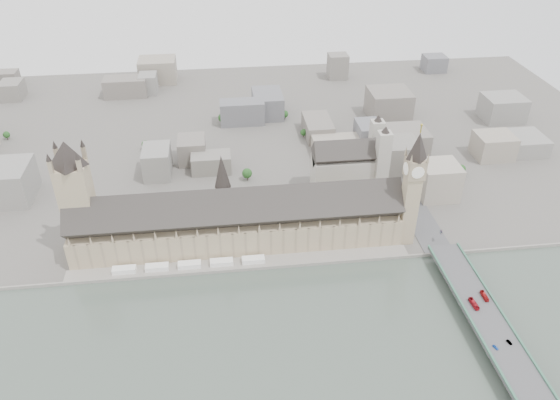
{
  "coord_description": "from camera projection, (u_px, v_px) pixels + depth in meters",
  "views": [
    {
      "loc": [
        -9.64,
        -341.83,
        278.95
      ],
      "look_at": [
        35.4,
        26.62,
        36.63
      ],
      "focal_mm": 35.0,
      "sensor_mm": 36.0,
      "label": 1
    }
  ],
  "objects": [
    {
      "name": "car_approach",
      "position": [
        441.0,
        232.0,
        449.65
      ],
      "size": [
        3.45,
        5.09,
        1.37
      ],
      "primitive_type": "imported",
      "rotation": [
        0.0,
        0.0,
        -0.36
      ],
      "color": "gray",
      "rests_on": "westminster_bridge"
    },
    {
      "name": "terrace_tents",
      "position": [
        189.0,
        265.0,
        425.51
      ],
      "size": [
        118.0,
        7.0,
        4.0
      ],
      "color": "white",
      "rests_on": "river_terrace"
    },
    {
      "name": "westminster_bridge",
      "position": [
        481.0,
        315.0,
        378.52
      ],
      "size": [
        25.0,
        325.0,
        10.25
      ],
      "primitive_type": "cube",
      "color": "#474749",
      "rests_on": "ground"
    },
    {
      "name": "city_skyline_inland",
      "position": [
        227.0,
        112.0,
        630.84
      ],
      "size": [
        720.0,
        360.0,
        38.0
      ],
      "primitive_type": null,
      "color": "gray",
      "rests_on": "ground"
    },
    {
      "name": "victoria_tower",
      "position": [
        76.0,
        194.0,
        416.62
      ],
      "size": [
        30.0,
        30.0,
        100.0
      ],
      "color": "tan",
      "rests_on": "ground"
    },
    {
      "name": "car_blue",
      "position": [
        496.0,
        347.0,
        346.63
      ],
      "size": [
        3.12,
        4.6,
        1.45
      ],
      "primitive_type": "imported",
      "rotation": [
        0.0,
        0.0,
        0.36
      ],
      "color": "blue",
      "rests_on": "westminster_bridge"
    },
    {
      "name": "central_tower",
      "position": [
        223.0,
        182.0,
        426.52
      ],
      "size": [
        13.0,
        13.0,
        48.0
      ],
      "color": "#827059",
      "rests_on": "ground"
    },
    {
      "name": "ground",
      "position": [
        240.0,
        259.0,
        437.58
      ],
      "size": [
        900.0,
        900.0,
        0.0
      ],
      "primitive_type": "plane",
      "color": "#595651",
      "rests_on": "ground"
    },
    {
      "name": "embankment_wall",
      "position": [
        241.0,
        270.0,
        424.3
      ],
      "size": [
        600.0,
        1.5,
        3.0
      ],
      "primitive_type": "cube",
      "color": "gray",
      "rests_on": "ground"
    },
    {
      "name": "river_terrace",
      "position": [
        241.0,
        264.0,
        430.8
      ],
      "size": [
        270.0,
        15.0,
        2.0
      ],
      "primitive_type": "cube",
      "color": "gray",
      "rests_on": "ground"
    },
    {
      "name": "park_trees",
      "position": [
        225.0,
        210.0,
        482.34
      ],
      "size": [
        110.0,
        30.0,
        15.0
      ],
      "primitive_type": null,
      "color": "#184319",
      "rests_on": "ground"
    },
    {
      "name": "palace_of_westminster",
      "position": [
        238.0,
        222.0,
        441.55
      ],
      "size": [
        265.0,
        40.73,
        55.44
      ],
      "color": "tan",
      "rests_on": "ground"
    },
    {
      "name": "red_bus_south",
      "position": [
        484.0,
        296.0,
        385.01
      ],
      "size": [
        2.59,
        10.48,
        2.91
      ],
      "primitive_type": "imported",
      "rotation": [
        0.0,
        0.0,
        -0.01
      ],
      "color": "#B11618",
      "rests_on": "westminster_bridge"
    },
    {
      "name": "red_bus_north",
      "position": [
        474.0,
        304.0,
        378.28
      ],
      "size": [
        3.51,
        11.74,
        3.22
      ],
      "primitive_type": "imported",
      "rotation": [
        0.0,
        0.0,
        0.07
      ],
      "color": "maroon",
      "rests_on": "westminster_bridge"
    },
    {
      "name": "westminster_abbey",
      "position": [
        351.0,
        166.0,
        514.11
      ],
      "size": [
        68.0,
        36.0,
        64.0
      ],
      "color": "#A8A297",
      "rests_on": "ground"
    },
    {
      "name": "elizabeth_tower",
      "position": [
        413.0,
        181.0,
        426.5
      ],
      "size": [
        17.0,
        17.0,
        107.5
      ],
      "color": "tan",
      "rests_on": "ground"
    },
    {
      "name": "bridge_parapets",
      "position": [
        513.0,
        360.0,
        338.41
      ],
      "size": [
        25.0,
        235.0,
        1.15
      ],
      "primitive_type": null,
      "color": "#3C6D57",
      "rests_on": "westminster_bridge"
    },
    {
      "name": "car_silver",
      "position": [
        509.0,
        342.0,
        350.14
      ],
      "size": [
        2.67,
        4.55,
        1.42
      ],
      "primitive_type": "imported",
      "rotation": [
        0.0,
        0.0,
        0.29
      ],
      "color": "gray",
      "rests_on": "westminster_bridge"
    }
  ]
}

